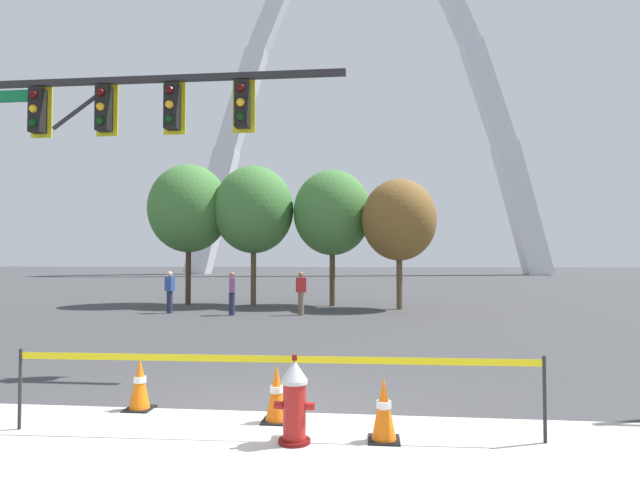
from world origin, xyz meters
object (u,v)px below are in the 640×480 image
traffic_cone_by_hydrant (277,394)px  pedestrian_walking_left (232,293)px  traffic_cone_curb_edge (384,410)px  fire_hydrant (295,401)px  pedestrian_standing_center (301,293)px  traffic_signal_gantry (83,141)px  pedestrian_walking_right (170,292)px  traffic_cone_mid_sidewalk (140,384)px  monument_arch (362,107)px

traffic_cone_by_hydrant → pedestrian_walking_left: bearing=108.0°
traffic_cone_curb_edge → fire_hydrant: bearing=-170.7°
fire_hydrant → pedestrian_standing_center: (-1.74, 13.08, 0.35)m
traffic_signal_gantry → pedestrian_standing_center: 10.38m
traffic_cone_by_hydrant → fire_hydrant: bearing=-64.7°
fire_hydrant → traffic_cone_curb_edge: bearing=9.3°
pedestrian_standing_center → pedestrian_walking_right: bearing=177.7°
fire_hydrant → pedestrian_walking_right: 14.93m
traffic_cone_curb_edge → traffic_signal_gantry: bearing=147.7°
traffic_cone_curb_edge → traffic_signal_gantry: 7.99m
traffic_cone_mid_sidewalk → pedestrian_standing_center: pedestrian_standing_center is taller
monument_arch → pedestrian_standing_center: bearing=-91.5°
fire_hydrant → monument_arch: (-0.44, 62.27, 21.66)m
monument_arch → pedestrian_standing_center: (-1.29, -49.20, -21.31)m
pedestrian_walking_right → traffic_signal_gantry: bearing=-78.1°
traffic_cone_curb_edge → pedestrian_walking_right: pedestrian_walking_right is taller
traffic_cone_by_hydrant → traffic_signal_gantry: traffic_signal_gantry is taller
traffic_cone_mid_sidewalk → pedestrian_standing_center: 12.05m
traffic_cone_mid_sidewalk → pedestrian_walking_right: size_ratio=0.46×
pedestrian_walking_left → pedestrian_standing_center: bearing=6.5°
monument_arch → traffic_cone_mid_sidewalk: bearing=-91.7°
fire_hydrant → monument_arch: bearing=90.4°
fire_hydrant → traffic_cone_curb_edge: 1.02m
pedestrian_standing_center → pedestrian_walking_right: 5.08m
traffic_cone_by_hydrant → traffic_cone_curb_edge: size_ratio=1.00×
fire_hydrant → traffic_cone_mid_sidewalk: (-2.31, 1.05, -0.11)m
pedestrian_standing_center → traffic_cone_by_hydrant: bearing=-83.5°
pedestrian_walking_left → traffic_cone_curb_edge: bearing=-67.4°
traffic_cone_by_hydrant → pedestrian_walking_left: (-3.91, 12.07, 0.46)m
monument_arch → fire_hydrant: bearing=-89.6°
monument_arch → pedestrian_walking_right: bearing=-97.4°
traffic_signal_gantry → pedestrian_standing_center: size_ratio=4.92×
traffic_cone_mid_sidewalk → monument_arch: monument_arch is taller
fire_hydrant → traffic_signal_gantry: size_ratio=0.13×
fire_hydrant → traffic_signal_gantry: 7.32m
traffic_cone_mid_sidewalk → pedestrian_walking_right: 13.04m
traffic_cone_by_hydrant → traffic_cone_curb_edge: 1.45m
traffic_cone_by_hydrant → pedestrian_walking_left: size_ratio=0.46×
traffic_cone_by_hydrant → traffic_signal_gantry: size_ratio=0.09×
traffic_signal_gantry → pedestrian_standing_center: bearing=71.5°
pedestrian_walking_left → monument_arch: bearing=85.6°
traffic_signal_gantry → pedestrian_standing_center: traffic_signal_gantry is taller
fire_hydrant → traffic_cone_mid_sidewalk: bearing=155.5°
traffic_signal_gantry → pedestrian_walking_left: (0.58, 8.94, -3.59)m
traffic_signal_gantry → monument_arch: bearing=85.7°
fire_hydrant → traffic_cone_mid_sidewalk: size_ratio=1.36×
traffic_cone_by_hydrant → pedestrian_standing_center: bearing=96.5°
traffic_cone_mid_sidewalk → traffic_cone_curb_edge: bearing=-15.1°
fire_hydrant → pedestrian_walking_left: (-4.25, 12.79, 0.35)m
traffic_cone_mid_sidewalk → traffic_signal_gantry: size_ratio=0.09×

